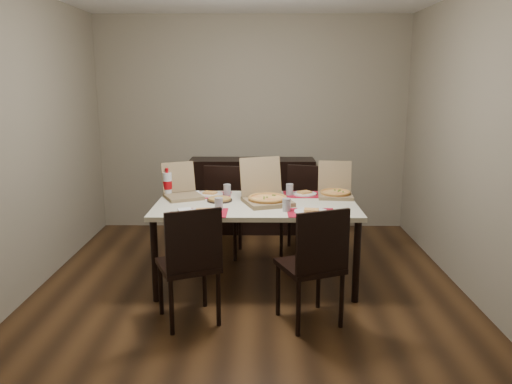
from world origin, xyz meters
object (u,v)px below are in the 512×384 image
(sideboard, at_px, (252,195))
(dip_bowl, at_px, (265,196))
(chair_near_right, at_px, (314,262))
(soda_bottle, at_px, (167,184))
(pizza_box_center, at_px, (266,197))
(dining_table, at_px, (256,210))
(chair_near_left, at_px, (190,261))
(chair_far_right, at_px, (304,206))
(chair_far_left, at_px, (222,206))

(sideboard, xyz_separation_m, dip_bowl, (0.15, -1.36, 0.31))
(sideboard, distance_m, dip_bowl, 1.41)
(chair_near_right, bearing_deg, dip_bowl, 108.03)
(sideboard, distance_m, soda_bottle, 1.60)
(pizza_box_center, bearing_deg, soda_bottle, 163.79)
(pizza_box_center, relative_size, dip_bowl, 4.76)
(dining_table, xyz_separation_m, chair_near_left, (-0.48, -0.84, -0.17))
(chair_near_left, relative_size, chair_far_right, 1.00)
(sideboard, relative_size, chair_far_left, 1.61)
(pizza_box_center, bearing_deg, chair_near_left, -124.58)
(chair_near_right, relative_size, pizza_box_center, 1.75)
(chair_far_right, relative_size, pizza_box_center, 1.75)
(sideboard, height_order, dining_table, sideboard)
(sideboard, distance_m, chair_near_left, 2.48)
(chair_far_right, distance_m, dip_bowl, 0.79)
(sideboard, height_order, chair_near_left, chair_near_left)
(chair_far_left, xyz_separation_m, pizza_box_center, (0.47, -0.81, 0.30))
(chair_far_left, distance_m, soda_bottle, 0.80)
(dining_table, bearing_deg, soda_bottle, 162.58)
(dip_bowl, height_order, soda_bottle, soda_bottle)
(chair_near_left, relative_size, pizza_box_center, 1.75)
(dining_table, height_order, chair_far_right, chair_far_right)
(chair_near_left, xyz_separation_m, pizza_box_center, (0.58, 0.84, 0.30))
(sideboard, xyz_separation_m, chair_near_right, (0.50, -2.46, 0.06))
(dining_table, bearing_deg, pizza_box_center, -4.70)
(chair_near_right, relative_size, chair_far_left, 1.00)
(chair_near_left, distance_m, soda_bottle, 1.22)
(dining_table, height_order, chair_near_left, chair_near_left)
(chair_far_right, height_order, pizza_box_center, pizza_box_center)
(chair_near_left, bearing_deg, dip_bowl, 62.15)
(chair_near_right, distance_m, soda_bottle, 1.74)
(soda_bottle, bearing_deg, dip_bowl, -1.85)
(pizza_box_center, bearing_deg, chair_near_right, -67.66)
(chair_near_left, height_order, chair_far_right, same)
(dining_table, relative_size, chair_far_left, 1.94)
(chair_far_left, bearing_deg, dip_bowl, -50.97)
(chair_near_right, relative_size, chair_far_right, 1.00)
(soda_bottle, bearing_deg, chair_near_left, -71.95)
(chair_near_left, bearing_deg, sideboard, 80.19)
(sideboard, bearing_deg, chair_near_left, -99.81)
(pizza_box_center, relative_size, soda_bottle, 1.97)
(chair_near_left, xyz_separation_m, soda_bottle, (-0.36, 1.11, 0.35))
(chair_near_right, relative_size, soda_bottle, 3.44)
(chair_far_right, distance_m, pizza_box_center, 1.00)
(soda_bottle, bearing_deg, chair_near_right, -41.08)
(chair_far_right, height_order, dip_bowl, chair_far_right)
(chair_far_left, bearing_deg, sideboard, 68.51)
(chair_near_right, distance_m, pizza_box_center, 0.97)
(chair_far_left, distance_m, chair_far_right, 0.88)
(chair_far_right, xyz_separation_m, soda_bottle, (-1.35, -0.58, 0.35))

